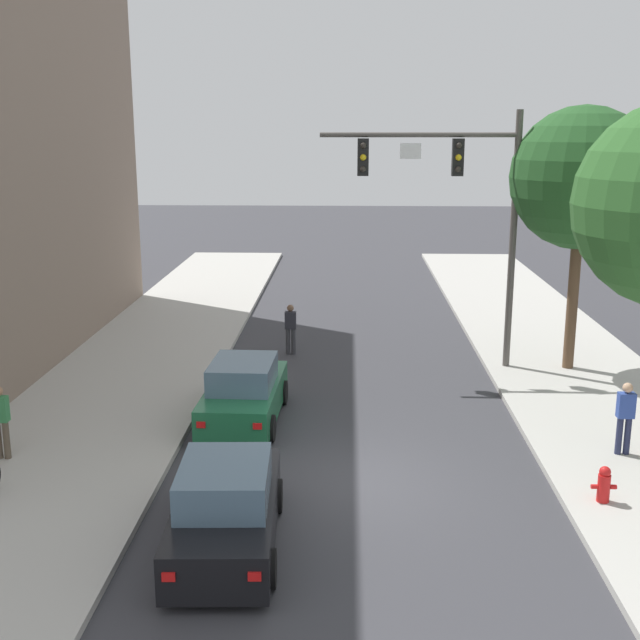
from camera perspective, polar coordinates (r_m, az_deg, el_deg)
The scene contains 10 objects.
ground_plane at distance 16.94m, azimuth 2.54°, elevation -11.46°, with size 120.00×120.00×0.00m, color #38383D.
sidewalk_left at distance 18.04m, azimuth -18.94°, elevation -10.34°, with size 5.00×60.00×0.15m, color #B2AFA8.
traffic_signal_mast at distance 23.66m, azimuth 9.96°, elevation 8.86°, with size 5.73×0.38×7.50m.
car_lead_green at distance 20.03m, azimuth -5.43°, elevation -5.24°, with size 1.94×4.29×1.60m.
car_following_black at distance 14.34m, azimuth -6.70°, elevation -13.22°, with size 1.98×4.31×1.60m.
pedestrian_sidewalk_left_walker at distance 18.65m, azimuth -21.80°, elevation -6.54°, with size 0.36×0.22×1.64m.
pedestrian_crossing_road at distance 25.75m, azimuth -2.11°, elevation -0.49°, with size 0.36×0.22×1.64m.
pedestrian_sidewalk_right_walker at distance 18.78m, azimuth 20.91°, elevation -6.32°, with size 0.36×0.22×1.64m.
fire_hydrant at distance 16.56m, azimuth 19.56°, elevation -10.95°, with size 0.48×0.24×0.72m.
street_tree_second at distance 24.22m, azimuth 18.14°, elevation 9.54°, with size 4.06×4.06×7.64m.
Camera 1 is at (-0.19, -15.35, 7.16)m, focal length 44.95 mm.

